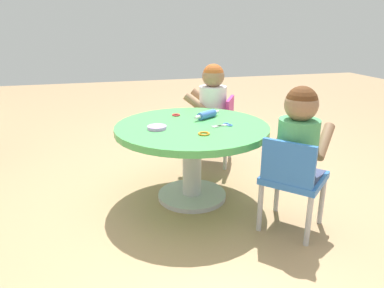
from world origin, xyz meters
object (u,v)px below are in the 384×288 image
child_chair_left (292,178)px  child_chair_right (217,126)px  seated_child_right (212,98)px  craft_table (192,142)px  seated_child_left (299,136)px  craft_scissors (224,125)px  rolling_pin (207,115)px

child_chair_left → child_chair_right: size_ratio=1.00×
child_chair_right → seated_child_right: bearing=61.0°
craft_table → child_chair_right: 0.66m
child_chair_left → seated_child_left: 0.23m
child_chair_right → seated_child_right: seated_child_right is taller
seated_child_left → craft_scissors: size_ratio=3.61×
rolling_pin → child_chair_left: bearing=-156.2°
child_chair_left → seated_child_left: size_ratio=1.05×
seated_child_left → seated_child_right: (1.05, 0.13, 0.00)m
child_chair_right → craft_scissors: size_ratio=3.80×
child_chair_left → craft_scissors: child_chair_left is taller
craft_scissors → child_chair_right: bearing=-14.6°
craft_scissors → craft_table: bearing=71.2°
craft_table → seated_child_right: seated_child_right is taller
craft_table → seated_child_right: (0.57, -0.31, 0.15)m
child_chair_left → seated_child_right: size_ratio=1.05×
seated_child_left → seated_child_right: size_ratio=1.00×
seated_child_right → rolling_pin: bearing=158.2°
child_chair_left → rolling_pin: bearing=23.8°
craft_table → child_chair_left: (-0.50, -0.41, -0.08)m
child_chair_left → rolling_pin: size_ratio=2.61×
seated_child_right → rolling_pin: size_ratio=2.48×
child_chair_left → seated_child_left: (0.03, -0.03, 0.23)m
seated_child_left → craft_scissors: 0.49m
seated_child_left → craft_table: bearing=42.9°
child_chair_left → rolling_pin: 0.72m
seated_child_left → rolling_pin: (0.61, 0.31, -0.02)m
craft_table → craft_scissors: (-0.06, -0.19, 0.11)m
craft_table → craft_scissors: bearing=-108.8°
craft_table → child_chair_right: size_ratio=1.76×
seated_child_right → child_chair_right: bearing=-119.0°
child_chair_right → seated_child_right: (0.02, 0.03, 0.23)m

